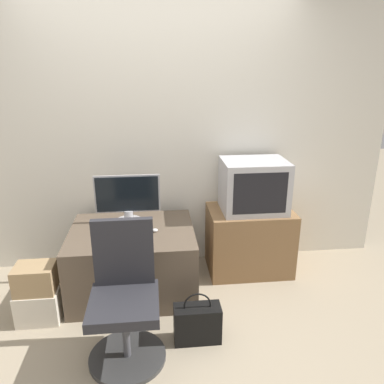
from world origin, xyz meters
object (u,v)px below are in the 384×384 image
Objects in this scene: office_chair at (125,303)px; cardboard_box_lower at (39,305)px; keyboard at (128,232)px; mouse at (155,230)px; main_monitor at (128,199)px; handbag at (197,323)px; crt_tv at (254,186)px.

cardboard_box_lower is at bearing 147.78° from office_chair.
mouse is (0.22, -0.01, 0.01)m from keyboard.
main_monitor is 1.21m from handbag.
office_chair is at bearing -89.12° from keyboard.
keyboard is 0.22m from mouse.
mouse reaches higher than cardboard_box_lower.
mouse reaches higher than keyboard.
office_chair is 2.95× the size of cardboard_box_lower.
crt_tv reaches higher than keyboard.
cardboard_box_lower is (-0.91, -0.28, -0.46)m from mouse.
keyboard is 0.52× the size of crt_tv.
handbag is (0.28, -0.65, -0.45)m from mouse.
mouse is at bearing 113.44° from handbag.
main_monitor is 1.09m from cardboard_box_lower.
cardboard_box_lower is 0.82× the size of handbag.
crt_tv is (1.13, 0.05, 0.06)m from main_monitor.
keyboard is at bearing -89.63° from main_monitor.
main_monitor reaches higher than office_chair.
keyboard is at bearing 22.92° from cardboard_box_lower.
handbag is at bearing -123.74° from crt_tv.
main_monitor is 0.98× the size of crt_tv.
crt_tv reaches higher than cardboard_box_lower.
keyboard is 0.94m from handbag.
keyboard is at bearing 127.57° from handbag.
crt_tv is 1.33m from handbag.
keyboard is 0.75m from office_chair.
cardboard_box_lower is at bearing -162.74° from mouse.
mouse is at bearing 17.26° from cardboard_box_lower.
mouse is 0.05× the size of office_chair.
crt_tv is (1.13, 0.28, 0.27)m from keyboard.
mouse is (0.23, -0.24, -0.20)m from main_monitor.
main_monitor is at bearing 133.46° from mouse.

